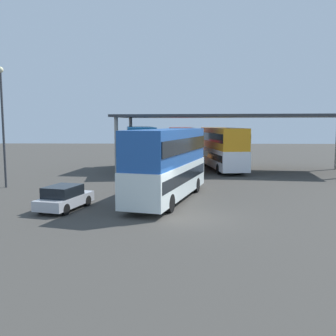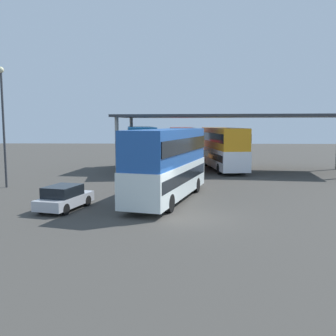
{
  "view_description": "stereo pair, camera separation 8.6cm",
  "coord_description": "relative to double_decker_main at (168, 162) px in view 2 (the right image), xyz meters",
  "views": [
    {
      "loc": [
        -0.5,
        -18.74,
        4.73
      ],
      "look_at": [
        -1.1,
        4.37,
        2.0
      ],
      "focal_mm": 40.57,
      "sensor_mm": 36.0,
      "label": 1
    },
    {
      "loc": [
        -0.42,
        -18.74,
        4.73
      ],
      "look_at": [
        -1.1,
        4.37,
        2.0
      ],
      "focal_mm": 40.57,
      "sensor_mm": 36.0,
      "label": 2
    }
  ],
  "objects": [
    {
      "name": "double_decker_mid_row",
      "position": [
        0.94,
        16.29,
        -0.05
      ],
      "size": [
        2.81,
        10.14,
        4.27
      ],
      "rotation": [
        0.0,
        0.0,
        1.6
      ],
      "color": "orange",
      "rests_on": "ground_plane"
    },
    {
      "name": "lamppost_tall",
      "position": [
        -12.13,
        4.3,
        3.04
      ],
      "size": [
        0.44,
        0.44,
        8.75
      ],
      "color": "#33353A",
      "rests_on": "ground_plane"
    },
    {
      "name": "depot_canopy",
      "position": [
        5.84,
        14.73,
        2.88
      ],
      "size": [
        23.63,
        9.62,
        5.57
      ],
      "rotation": [
        0.0,
        0.0,
        -0.12
      ],
      "color": "#33353A",
      "rests_on": "ground_plane"
    },
    {
      "name": "double_decker_far_right",
      "position": [
        5.15,
        15.58,
        -0.05
      ],
      "size": [
        3.87,
        11.02,
        4.27
      ],
      "rotation": [
        0.0,
        0.0,
        1.7
      ],
      "color": "white",
      "rests_on": "ground_plane"
    },
    {
      "name": "double_decker_main",
      "position": [
        0.0,
        0.0,
        0.0
      ],
      "size": [
        5.05,
        10.39,
        4.37
      ],
      "rotation": [
        0.0,
        0.0,
        1.3
      ],
      "color": "silver",
      "rests_on": "ground_plane"
    },
    {
      "name": "double_decker_near_canopy",
      "position": [
        -3.16,
        14.36,
        0.0
      ],
      "size": [
        4.05,
        11.35,
        4.37
      ],
      "rotation": [
        0.0,
        0.0,
        1.71
      ],
      "color": "white",
      "rests_on": "ground_plane"
    },
    {
      "name": "ground_plane",
      "position": [
        1.1,
        -4.38,
        -2.39
      ],
      "size": [
        140.0,
        140.0,
        0.0
      ],
      "primitive_type": "plane",
      "color": "#3F3D38"
    },
    {
      "name": "parked_hatchback",
      "position": [
        -5.63,
        -2.8,
        -1.72
      ],
      "size": [
        2.54,
        4.02,
        1.35
      ],
      "rotation": [
        0.0,
        0.0,
        1.31
      ],
      "color": "#B4B7BD",
      "rests_on": "ground_plane"
    }
  ]
}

